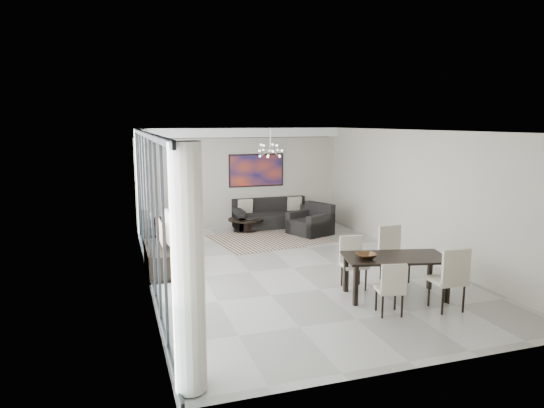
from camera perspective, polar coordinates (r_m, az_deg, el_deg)
name	(u,v)px	position (r m, az deg, el deg)	size (l,w,h in m)	color
room_shell	(314,200)	(10.28, 4.93, 0.50)	(6.00, 9.00, 2.90)	#A8A39B
window_wall	(153,207)	(9.50, -13.83, -0.39)	(0.37, 8.95, 2.90)	white
soffit	(241,133)	(14.09, -3.65, 8.38)	(5.98, 0.40, 0.26)	white
painting	(256,170)	(14.45, -1.84, 3.98)	(1.68, 0.04, 0.98)	#C0401A
chandelier	(270,151)	(12.46, -0.21, 6.31)	(0.66, 0.66, 0.71)	silver
rug	(270,239)	(12.91, -0.26, -4.11)	(2.85, 2.19, 0.01)	black
coffee_table	(246,224)	(13.85, -3.11, -2.35)	(1.01, 1.01, 0.35)	black
bowl_coffee	(244,217)	(13.84, -3.29, -1.56)	(0.22, 0.22, 0.07)	brown
sofa_main	(272,217)	(14.38, 0.02, -1.57)	(2.26, 0.93, 0.82)	black
loveseat	(158,233)	(12.75, -13.26, -3.39)	(0.85, 1.52, 0.76)	black
armchair	(311,224)	(13.47, 4.63, -2.33)	(1.26, 1.29, 0.84)	black
side_table	(190,222)	(13.41, -9.66, -2.15)	(0.40, 0.40, 0.55)	black
tv_console	(158,259)	(10.39, -13.30, -6.35)	(0.47, 1.68, 0.52)	black
television	(164,230)	(10.29, -12.55, -3.00)	(1.19, 0.16, 0.69)	gray
dining_table	(395,261)	(8.86, 14.30, -6.51)	(1.94, 1.27, 0.75)	black
dining_chair_sw	(391,286)	(8.03, 13.88, -9.31)	(0.49, 0.49, 0.89)	#BFB29E
dining_chair_se	(451,275)	(8.46, 20.34, -7.85)	(0.52, 0.52, 1.08)	#BFB29E
dining_chair_nw	(352,258)	(9.26, 9.45, -6.30)	(0.50, 0.50, 0.96)	#BFB29E
dining_chair_ne	(392,249)	(9.80, 13.99, -5.18)	(0.52, 0.52, 1.07)	#BFB29E
bowl_dining	(366,256)	(8.59, 11.02, -6.01)	(0.34, 0.34, 0.08)	brown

